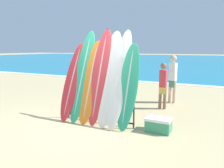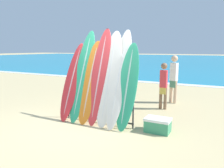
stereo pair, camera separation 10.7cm
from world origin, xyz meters
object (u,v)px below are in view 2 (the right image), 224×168
at_px(surfboard_slot_2, 90,81).
at_px(surfboard_slot_3, 100,76).
at_px(surfboard_rack, 98,105).
at_px(surfboard_slot_0, 73,81).
at_px(surfboard_slot_4, 109,78).
at_px(surfboard_slot_5, 119,78).
at_px(person_mid_beach, 174,77).
at_px(person_far_left, 163,84).
at_px(surfboard_slot_6, 128,86).
at_px(cooler_box, 158,125).
at_px(surfboard_slot_1, 83,75).
at_px(person_near_water, 124,70).

bearing_deg(surfboard_slot_2, surfboard_slot_3, 9.86).
distance_m(surfboard_rack, surfboard_slot_0, 1.04).
bearing_deg(surfboard_slot_4, surfboard_slot_5, 4.40).
height_order(surfboard_slot_3, person_mid_beach, surfboard_slot_3).
xyz_separation_m(surfboard_slot_2, person_far_left, (1.47, 2.09, -0.27)).
relative_size(surfboard_slot_4, surfboard_slot_6, 1.15).
xyz_separation_m(surfboard_slot_4, person_far_left, (0.91, 2.05, -0.40)).
bearing_deg(surfboard_slot_3, cooler_box, -0.60).
bearing_deg(surfboard_slot_4, person_far_left, 66.03).
relative_size(surfboard_slot_0, surfboard_slot_3, 0.85).
bearing_deg(surfboard_slot_0, surfboard_slot_1, 13.17).
xyz_separation_m(surfboard_slot_1, surfboard_slot_3, (0.56, -0.02, 0.02)).
bearing_deg(surfboard_slot_2, person_near_water, 103.80).
height_order(surfboard_slot_4, surfboard_slot_5, surfboard_slot_5).
relative_size(surfboard_slot_4, cooler_box, 4.11).
bearing_deg(surfboard_slot_4, cooler_box, -0.47).
xyz_separation_m(surfboard_slot_3, person_near_water, (-1.45, 4.78, -0.32)).
distance_m(person_near_water, person_far_left, 3.82).
relative_size(surfboard_slot_1, surfboard_slot_4, 1.02).
height_order(surfboard_rack, person_mid_beach, person_mid_beach).
bearing_deg(surfboard_rack, surfboard_slot_5, 11.02).
xyz_separation_m(surfboard_slot_3, person_mid_beach, (1.32, 3.05, -0.32)).
height_order(surfboard_slot_2, person_mid_beach, surfboard_slot_2).
xyz_separation_m(person_far_left, cooler_box, (0.41, -2.06, -0.66)).
relative_size(surfboard_slot_6, cooler_box, 3.57).
distance_m(surfboard_slot_4, surfboard_slot_6, 0.57).
height_order(surfboard_slot_1, cooler_box, surfboard_slot_1).
xyz_separation_m(surfboard_slot_4, person_mid_beach, (1.02, 3.05, -0.28)).
bearing_deg(surfboard_slot_2, person_mid_beach, 62.95).
height_order(surfboard_slot_2, person_near_water, surfboard_slot_2).
distance_m(surfboard_slot_0, surfboard_slot_2, 0.59).
bearing_deg(surfboard_rack, surfboard_slot_2, 169.81).
bearing_deg(surfboard_slot_3, person_mid_beach, 66.66).
bearing_deg(surfboard_slot_4, person_mid_beach, 71.47).
bearing_deg(surfboard_slot_4, surfboard_rack, -162.83).
xyz_separation_m(person_near_water, cooler_box, (3.06, -4.80, -0.77)).
relative_size(surfboard_slot_6, person_mid_beach, 1.23).
distance_m(surfboard_rack, person_near_water, 5.11).
height_order(surfboard_slot_1, surfboard_slot_2, surfboard_slot_1).
height_order(surfboard_slot_4, person_near_water, surfboard_slot_4).
relative_size(surfboard_rack, surfboard_slot_1, 0.82).
xyz_separation_m(surfboard_rack, person_mid_beach, (1.31, 3.14, 0.46)).
height_order(surfboard_slot_1, surfboard_slot_4, surfboard_slot_1).
distance_m(surfboard_slot_0, surfboard_slot_3, 0.88).
bearing_deg(person_far_left, surfboard_slot_1, -125.81).
relative_size(surfboard_rack, person_mid_beach, 1.17).
height_order(surfboard_slot_2, person_far_left, surfboard_slot_2).
bearing_deg(surfboard_slot_2, surfboard_slot_6, -1.26).
bearing_deg(person_mid_beach, cooler_box, -63.62).
xyz_separation_m(surfboard_slot_0, cooler_box, (2.47, 0.04, -0.90)).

